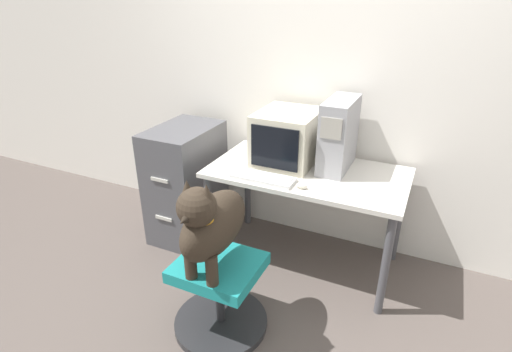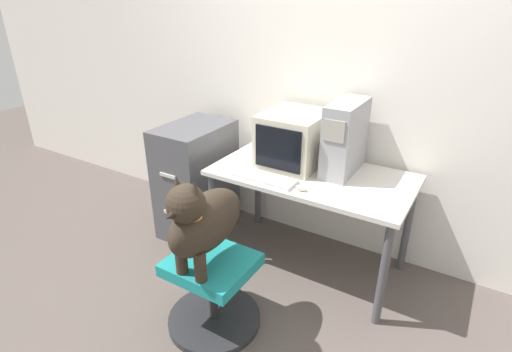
% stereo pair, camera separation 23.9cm
% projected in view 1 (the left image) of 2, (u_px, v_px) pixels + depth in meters
% --- Properties ---
extents(ground_plane, '(12.00, 12.00, 0.00)m').
position_uv_depth(ground_plane, '(285.00, 289.00, 2.66)').
color(ground_plane, '#564C47').
extents(wall_back, '(8.00, 0.05, 2.60)m').
position_uv_depth(wall_back, '(332.00, 71.00, 2.74)').
color(wall_back, silver).
rests_on(wall_back, ground_plane).
extents(desk, '(1.29, 0.70, 0.72)m').
position_uv_depth(desk, '(307.00, 183.00, 2.68)').
color(desk, silver).
rests_on(desk, ground_plane).
extents(crt_monitor, '(0.39, 0.46, 0.35)m').
position_uv_depth(crt_monitor, '(287.00, 137.00, 2.71)').
color(crt_monitor, beige).
rests_on(crt_monitor, desk).
extents(pc_tower, '(0.17, 0.42, 0.47)m').
position_uv_depth(pc_tower, '(339.00, 135.00, 2.59)').
color(pc_tower, '#99999E').
rests_on(pc_tower, desk).
extents(keyboard, '(0.40, 0.15, 0.03)m').
position_uv_depth(keyboard, '(263.00, 178.00, 2.51)').
color(keyboard, silver).
rests_on(keyboard, desk).
extents(computer_mouse, '(0.07, 0.04, 0.04)m').
position_uv_depth(computer_mouse, '(301.00, 186.00, 2.40)').
color(computer_mouse, beige).
rests_on(computer_mouse, desk).
extents(office_chair, '(0.55, 0.55, 0.45)m').
position_uv_depth(office_chair, '(220.00, 295.00, 2.28)').
color(office_chair, '#262628').
rests_on(office_chair, ground_plane).
extents(dog, '(0.23, 0.55, 0.56)m').
position_uv_depth(dog, '(211.00, 222.00, 2.02)').
color(dog, '#33281E').
rests_on(dog, office_chair).
extents(filing_cabinet, '(0.41, 0.62, 0.89)m').
position_uv_depth(filing_cabinet, '(186.00, 183.00, 3.11)').
color(filing_cabinet, '#4C4C51').
rests_on(filing_cabinet, ground_plane).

